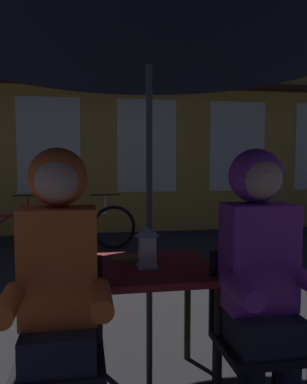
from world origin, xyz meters
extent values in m
cube|color=maroon|center=(0.00, 0.00, 0.72)|extent=(0.72, 0.72, 0.04)
cylinder|color=#2D2319|center=(-0.31, -0.31, 0.35)|extent=(0.04, 0.04, 0.70)
cylinder|color=#2D2319|center=(0.31, -0.31, 0.35)|extent=(0.04, 0.04, 0.70)
cylinder|color=#2D2319|center=(-0.31, 0.31, 0.35)|extent=(0.04, 0.04, 0.70)
cylinder|color=#2D2319|center=(0.31, 0.31, 0.35)|extent=(0.04, 0.04, 0.70)
cylinder|color=#4C4C51|center=(0.00, 0.00, 1.12)|extent=(0.04, 0.04, 2.25)
cone|color=black|center=(0.00, 0.00, 2.06)|extent=(2.10, 2.10, 0.38)
cube|color=white|center=(-0.02, -0.04, 0.75)|extent=(0.11, 0.11, 0.02)
cube|color=white|center=(-0.02, -0.04, 0.84)|extent=(0.09, 0.09, 0.16)
pyramid|color=white|center=(-0.02, -0.04, 0.94)|extent=(0.11, 0.11, 0.06)
cube|color=black|center=(-0.48, -0.44, 0.43)|extent=(0.40, 0.40, 0.04)
cube|color=black|center=(-0.48, -0.26, 0.66)|extent=(0.40, 0.03, 0.42)
cube|color=black|center=(0.48, -0.44, 0.43)|extent=(0.40, 0.40, 0.04)
cylinder|color=black|center=(0.65, -0.27, 0.21)|extent=(0.03, 0.03, 0.41)
cylinder|color=black|center=(0.31, -0.27, 0.21)|extent=(0.03, 0.03, 0.41)
cube|color=black|center=(0.48, -0.26, 0.66)|extent=(0.40, 0.03, 0.42)
cube|color=black|center=(-0.48, -0.44, 0.53)|extent=(0.32, 0.36, 0.16)
cube|color=#E05B23|center=(-0.48, -0.40, 0.87)|extent=(0.34, 0.22, 0.52)
cylinder|color=#E05B23|center=(-0.30, -0.62, 0.78)|extent=(0.09, 0.30, 0.09)
cylinder|color=#E05B23|center=(-0.66, -0.62, 0.78)|extent=(0.09, 0.30, 0.09)
sphere|color=tan|center=(-0.48, -0.40, 1.25)|extent=(0.21, 0.21, 0.21)
sphere|color=#E05B23|center=(-0.48, -0.35, 1.26)|extent=(0.27, 0.27, 0.27)
cube|color=black|center=(0.48, -0.44, 0.53)|extent=(0.32, 0.36, 0.16)
cube|color=purple|center=(0.48, -0.40, 0.87)|extent=(0.34, 0.22, 0.52)
cylinder|color=purple|center=(0.30, -0.62, 0.78)|extent=(0.09, 0.30, 0.09)
sphere|color=tan|center=(0.48, -0.40, 1.25)|extent=(0.21, 0.21, 0.21)
sphere|color=purple|center=(0.48, -0.35, 1.26)|extent=(0.27, 0.27, 0.27)
cube|color=gold|center=(0.79, 5.40, 3.10)|extent=(10.00, 0.60, 6.20)
cube|color=#EAE5C6|center=(-0.97, 5.09, 1.60)|extent=(1.10, 0.02, 1.70)
cube|color=#EAE5C6|center=(0.79, 5.09, 1.60)|extent=(1.10, 0.02, 1.70)
cube|color=#EAE5C6|center=(2.55, 5.09, 1.60)|extent=(1.10, 0.02, 1.70)
cube|color=#331914|center=(0.79, 4.95, 2.70)|extent=(9.00, 0.36, 0.08)
torus|color=black|center=(-1.05, 3.80, 0.33)|extent=(0.66, 0.08, 0.66)
cylinder|color=maroon|center=(-1.56, 3.78, 0.54)|extent=(0.84, 0.07, 0.04)
cylinder|color=maroon|center=(-1.18, 3.79, 0.68)|extent=(0.02, 0.02, 0.28)
cylinder|color=black|center=(-1.18, 3.79, 0.82)|extent=(0.44, 0.04, 0.02)
torus|color=black|center=(0.06, 3.74, 0.33)|extent=(0.66, 0.07, 0.66)
torus|color=black|center=(-0.96, 3.70, 0.33)|extent=(0.66, 0.07, 0.66)
cylinder|color=#ADA89E|center=(-0.45, 3.72, 0.54)|extent=(0.84, 0.07, 0.04)
cylinder|color=#ADA89E|center=(-0.57, 3.71, 0.36)|extent=(0.61, 0.06, 0.44)
cylinder|color=#ADA89E|center=(-0.73, 3.71, 0.66)|extent=(0.02, 0.02, 0.24)
cube|color=black|center=(-0.73, 3.71, 0.79)|extent=(0.20, 0.09, 0.04)
cylinder|color=#ADA89E|center=(-0.06, 3.73, 0.68)|extent=(0.02, 0.02, 0.28)
cylinder|color=black|center=(-0.06, 3.73, 0.82)|extent=(0.44, 0.04, 0.02)
cube|color=olive|center=(-0.10, 0.12, 0.75)|extent=(0.21, 0.16, 0.02)
camera|label=1|loc=(-0.36, -2.21, 1.34)|focal=37.27mm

